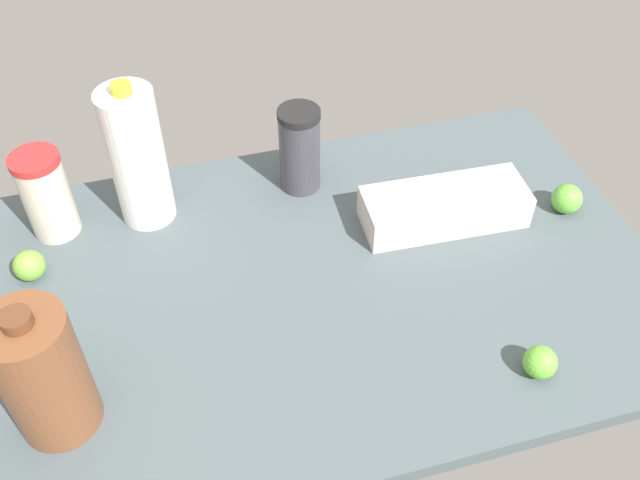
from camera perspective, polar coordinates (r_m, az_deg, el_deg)
name	(u,v)px	position (r cm, az deg, el deg)	size (l,w,h in cm)	color
countertop	(320,286)	(126.18, 0.00, -3.68)	(120.00, 76.00, 3.00)	#475257
tumbler_cup	(46,195)	(137.10, -21.06, 3.41)	(8.79, 8.79, 17.27)	beige
egg_carton	(444,207)	(135.37, 9.91, 2.63)	(30.68, 11.33, 6.79)	beige
chocolate_milk_jug	(43,374)	(106.48, -21.32, -9.97)	(11.80, 11.80, 24.06)	brown
shaker_bottle	(300,149)	(137.81, -1.64, 7.27)	(8.16, 8.16, 17.67)	#3D3A42
milk_jug	(137,157)	(132.16, -14.42, 6.42)	(10.06, 10.06, 28.98)	white
lime_loose	(567,199)	(143.72, 19.15, 3.13)	(5.78, 5.78, 5.78)	#61B73C
lime_beside_bowl	(540,362)	(116.12, 17.19, -9.32)	(5.28, 5.28, 5.28)	#64BB39
lime_near_front	(29,265)	(133.55, -22.24, -1.90)	(5.54, 5.54, 5.54)	#6FA839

